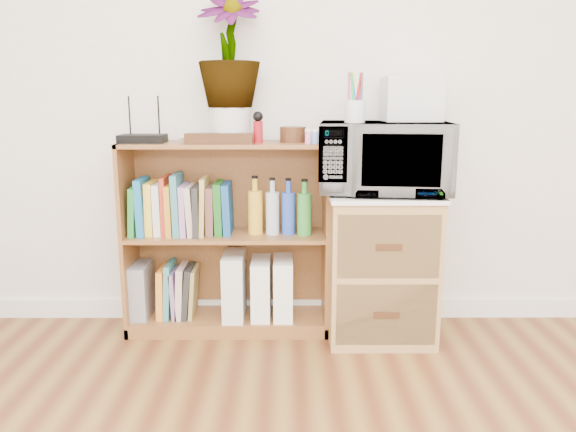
{
  "coord_description": "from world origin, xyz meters",
  "views": [
    {
      "loc": [
        -0.05,
        -0.61,
        1.17
      ],
      "look_at": [
        -0.05,
        1.95,
        0.62
      ],
      "focal_mm": 35.0,
      "sensor_mm": 36.0,
      "label": 1
    }
  ],
  "objects": [
    {
      "name": "wicker_unit",
      "position": [
        0.4,
        2.02,
        0.35
      ],
      "size": [
        0.5,
        0.45,
        0.7
      ],
      "primitive_type": "cube",
      "color": "#9E7542",
      "rests_on": "ground"
    },
    {
      "name": "plant_pot",
      "position": [
        -0.33,
        2.12,
        1.03
      ],
      "size": [
        0.19,
        0.19,
        0.16
      ],
      "primitive_type": "cylinder",
      "color": "silver",
      "rests_on": "bookshelf"
    },
    {
      "name": "router",
      "position": [
        -0.74,
        2.08,
        0.97
      ],
      "size": [
        0.21,
        0.15,
        0.04
      ],
      "primitive_type": "cube",
      "color": "black",
      "rests_on": "bookshelf"
    },
    {
      "name": "small_appliance",
      "position": [
        0.54,
        2.11,
        1.15
      ],
      "size": [
        0.26,
        0.22,
        0.21
      ],
      "primitive_type": "cube",
      "color": "silver",
      "rests_on": "microwave"
    },
    {
      "name": "magazine_holder_left",
      "position": [
        -0.32,
        2.09,
        0.23
      ],
      "size": [
        0.1,
        0.26,
        0.33
      ],
      "primitive_type": "cube",
      "color": "silver",
      "rests_on": "bookshelf"
    },
    {
      "name": "paint_jars",
      "position": [
        0.08,
        2.01,
        0.98
      ],
      "size": [
        0.12,
        0.04,
        0.06
      ],
      "primitive_type": "cube",
      "color": "#D2748F",
      "rests_on": "bookshelf"
    },
    {
      "name": "file_box",
      "position": [
        -0.79,
        2.1,
        0.21
      ],
      "size": [
        0.08,
        0.22,
        0.27
      ],
      "primitive_type": "cube",
      "color": "gray",
      "rests_on": "bookshelf"
    },
    {
      "name": "magazine_holder_right",
      "position": [
        -0.07,
        2.09,
        0.22
      ],
      "size": [
        0.1,
        0.24,
        0.3
      ],
      "primitive_type": "cube",
      "color": "white",
      "rests_on": "bookshelf"
    },
    {
      "name": "white_bowl",
      "position": [
        -0.51,
        2.07,
        0.97
      ],
      "size": [
        0.13,
        0.13,
        0.03
      ],
      "primitive_type": "imported",
      "color": "white",
      "rests_on": "bookshelf"
    },
    {
      "name": "trinket_box",
      "position": [
        -0.37,
        2.0,
        0.98
      ],
      "size": [
        0.31,
        0.08,
        0.05
      ],
      "primitive_type": "cube",
      "color": "#321D0D",
      "rests_on": "bookshelf"
    },
    {
      "name": "wooden_bowl",
      "position": [
        -0.03,
        2.11,
        0.99
      ],
      "size": [
        0.13,
        0.13,
        0.07
      ],
      "primitive_type": "cylinder",
      "color": "#36200E",
      "rests_on": "bookshelf"
    },
    {
      "name": "potted_plant",
      "position": [
        -0.33,
        2.12,
        1.38
      ],
      "size": [
        0.29,
        0.29,
        0.53
      ],
      "primitive_type": "imported",
      "color": "#366F2C",
      "rests_on": "plant_pot"
    },
    {
      "name": "cookbooks",
      "position": [
        -0.57,
        2.1,
        0.63
      ],
      "size": [
        0.49,
        0.2,
        0.3
      ],
      "color": "#227F30",
      "rests_on": "bookshelf"
    },
    {
      "name": "bookshelf",
      "position": [
        -0.35,
        2.1,
        0.47
      ],
      "size": [
        1.0,
        0.3,
        0.95
      ],
      "primitive_type": "cube",
      "color": "brown",
      "rests_on": "ground"
    },
    {
      "name": "microwave",
      "position": [
        0.4,
        2.02,
        0.88
      ],
      "size": [
        0.63,
        0.46,
        0.33
      ],
      "primitive_type": "imported",
      "rotation": [
        0.0,
        0.0,
        -0.1
      ],
      "color": "silver",
      "rests_on": "wicker_unit"
    },
    {
      "name": "pen_cup",
      "position": [
        0.25,
        1.93,
        1.1
      ],
      "size": [
        0.09,
        0.09,
        0.1
      ],
      "primitive_type": "cylinder",
      "color": "silver",
      "rests_on": "microwave"
    },
    {
      "name": "skirting_board",
      "position": [
        0.0,
        2.24,
        0.05
      ],
      "size": [
        4.0,
        0.02,
        0.1
      ],
      "primitive_type": "cube",
      "color": "white",
      "rests_on": "ground"
    },
    {
      "name": "kokeshi_doll",
      "position": [
        -0.19,
        2.06,
        1.0
      ],
      "size": [
        0.04,
        0.04,
        0.1
      ],
      "primitive_type": "cylinder",
      "color": "maroon",
      "rests_on": "bookshelf"
    },
    {
      "name": "liquor_bottles",
      "position": [
        -0.0,
        2.1,
        0.64
      ],
      "size": [
        0.48,
        0.07,
        0.31
      ],
      "color": "gold",
      "rests_on": "bookshelf"
    },
    {
      "name": "magazine_holder_mid",
      "position": [
        -0.18,
        2.09,
        0.22
      ],
      "size": [
        0.09,
        0.24,
        0.3
      ],
      "primitive_type": "cube",
      "color": "white",
      "rests_on": "bookshelf"
    },
    {
      "name": "lower_books",
      "position": [
        -0.61,
        2.1,
        0.2
      ],
      "size": [
        0.2,
        0.19,
        0.28
      ],
      "color": "orange",
      "rests_on": "bookshelf"
    }
  ]
}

